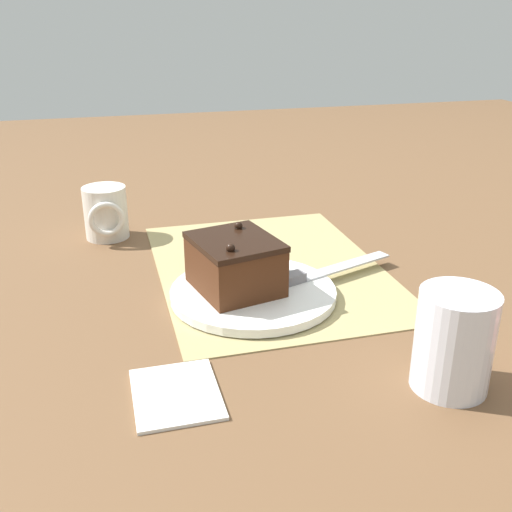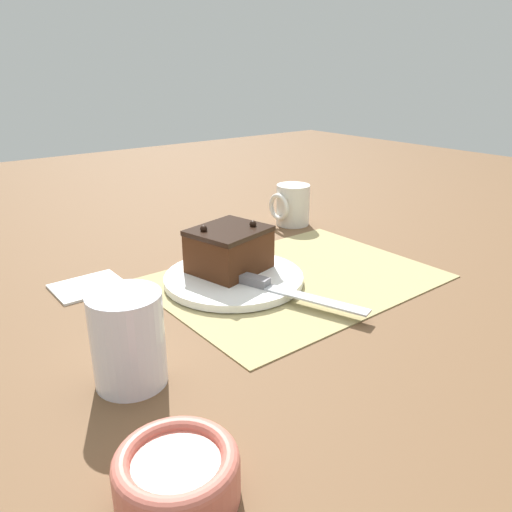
% 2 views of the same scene
% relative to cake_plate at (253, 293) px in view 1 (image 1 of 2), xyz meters
% --- Properties ---
extents(ground_plane, '(3.00, 3.00, 0.00)m').
position_rel_cake_plate_xyz_m(ground_plane, '(-0.09, 0.05, -0.01)').
color(ground_plane, brown).
extents(placemat_woven, '(0.46, 0.34, 0.00)m').
position_rel_cake_plate_xyz_m(placemat_woven, '(-0.09, 0.05, -0.01)').
color(placemat_woven, tan).
rests_on(placemat_woven, ground_plane).
extents(cake_plate, '(0.23, 0.23, 0.01)m').
position_rel_cake_plate_xyz_m(cake_plate, '(0.00, 0.00, 0.00)').
color(cake_plate, white).
rests_on(cake_plate, placemat_woven).
extents(chocolate_cake, '(0.14, 0.13, 0.08)m').
position_rel_cake_plate_xyz_m(chocolate_cake, '(-0.01, -0.02, 0.04)').
color(chocolate_cake, '#472614').
rests_on(chocolate_cake, cake_plate).
extents(serving_knife, '(0.10, 0.24, 0.01)m').
position_rel_cake_plate_xyz_m(serving_knife, '(-0.01, 0.08, 0.01)').
color(serving_knife, slate).
rests_on(serving_knife, cake_plate).
extents(drinking_glass, '(0.08, 0.08, 0.11)m').
position_rel_cake_plate_xyz_m(drinking_glass, '(0.25, 0.15, 0.05)').
color(drinking_glass, white).
rests_on(drinking_glass, ground_plane).
extents(coffee_mug, '(0.09, 0.07, 0.09)m').
position_rel_cake_plate_xyz_m(coffee_mug, '(-0.30, -0.19, 0.04)').
color(coffee_mug, silver).
rests_on(coffee_mug, ground_plane).
extents(folded_napkin, '(0.11, 0.09, 0.01)m').
position_rel_cake_plate_xyz_m(folded_napkin, '(0.20, -0.14, -0.01)').
color(folded_napkin, white).
rests_on(folded_napkin, ground_plane).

